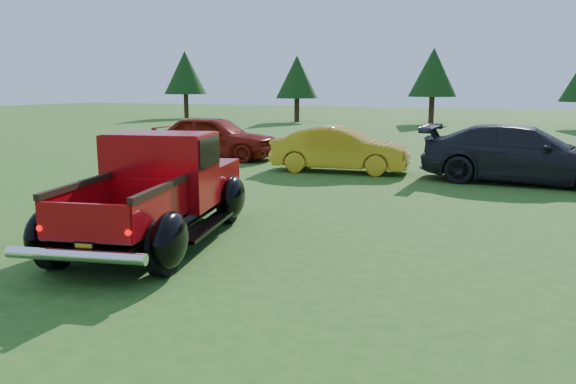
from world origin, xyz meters
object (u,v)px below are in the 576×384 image
(tree_mid_left, at_px, (433,73))
(tree_west, at_px, (297,77))
(show_car_grey, at_px, (523,154))
(show_car_red, at_px, (214,137))
(tree_far_west, at_px, (185,73))
(pickup_truck, at_px, (162,188))
(show_car_yellow, at_px, (340,149))

(tree_mid_left, bearing_deg, tree_west, -167.47)
(tree_west, xyz_separation_m, show_car_grey, (15.47, -20.87, -2.36))
(show_car_red, bearing_deg, tree_mid_left, -13.90)
(tree_far_west, relative_size, pickup_truck, 1.05)
(show_car_yellow, bearing_deg, pickup_truck, 170.08)
(pickup_truck, height_order, show_car_red, pickup_truck)
(show_car_grey, bearing_deg, show_car_yellow, 92.29)
(tree_west, relative_size, tree_mid_left, 0.92)
(show_car_grey, bearing_deg, tree_far_west, 49.87)
(tree_mid_left, xyz_separation_m, show_car_grey, (6.47, -22.87, -2.63))
(tree_mid_left, bearing_deg, pickup_truck, -87.82)
(tree_mid_left, relative_size, pickup_truck, 1.01)
(tree_far_west, distance_m, tree_mid_left, 19.03)
(tree_mid_left, relative_size, show_car_yellow, 1.25)
(tree_west, bearing_deg, show_car_red, -74.57)
(tree_west, bearing_deg, show_car_grey, -53.45)
(show_car_red, relative_size, show_car_yellow, 1.10)
(pickup_truck, bearing_deg, tree_west, 95.52)
(show_car_yellow, bearing_deg, tree_mid_left, -3.98)
(show_car_yellow, height_order, show_car_grey, show_car_grey)
(show_car_red, bearing_deg, show_car_grey, -100.21)
(pickup_truck, bearing_deg, tree_mid_left, 78.44)
(tree_west, height_order, tree_mid_left, tree_mid_left)
(tree_mid_left, bearing_deg, show_car_grey, -74.21)
(show_car_yellow, xyz_separation_m, show_car_grey, (4.97, 0.15, 0.09))
(tree_west, bearing_deg, show_car_yellow, -63.46)
(tree_mid_left, relative_size, show_car_red, 1.13)
(tree_west, bearing_deg, tree_far_west, 174.29)
(pickup_truck, xyz_separation_m, show_car_red, (-4.69, 9.23, -0.07))
(show_car_grey, bearing_deg, tree_mid_left, 16.32)
(tree_far_west, xyz_separation_m, show_car_yellow, (20.50, -22.02, -2.86))
(tree_far_west, height_order, show_car_yellow, tree_far_west)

